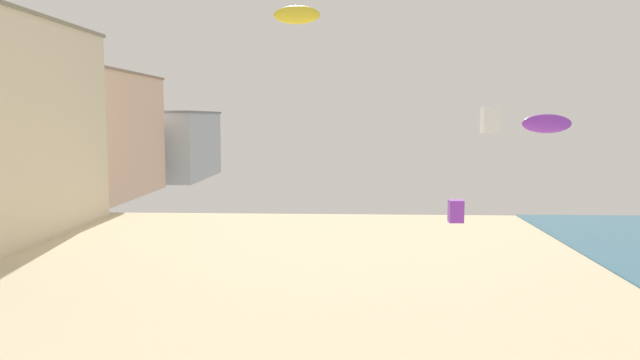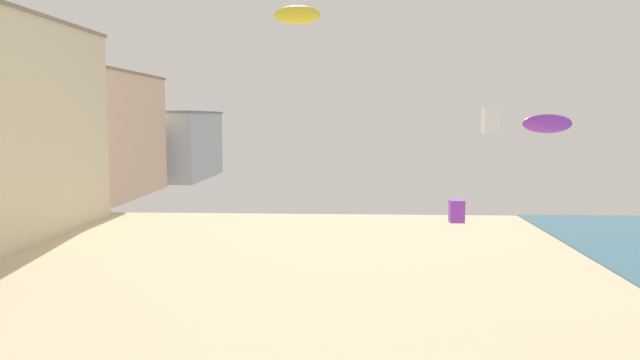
{
  "view_description": "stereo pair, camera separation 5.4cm",
  "coord_description": "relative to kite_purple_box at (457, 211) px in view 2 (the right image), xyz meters",
  "views": [
    {
      "loc": [
        3.91,
        0.17,
        9.64
      ],
      "look_at": [
        3.06,
        17.95,
        7.8
      ],
      "focal_mm": 33.95,
      "sensor_mm": 36.0,
      "label": 1
    },
    {
      "loc": [
        3.97,
        0.18,
        9.64
      ],
      "look_at": [
        3.06,
        17.95,
        7.8
      ],
      "focal_mm": 33.95,
      "sensor_mm": 36.0,
      "label": 2
    }
  ],
  "objects": [
    {
      "name": "kite_white_box",
      "position": [
        2.83,
        5.68,
        4.39
      ],
      "size": [
        0.95,
        0.95,
        1.49
      ],
      "color": "white"
    },
    {
      "name": "boardwalk_hotel_far",
      "position": [
        -36.62,
        42.02,
        2.42
      ],
      "size": [
        12.23,
        21.8,
        15.01
      ],
      "color": "beige",
      "rests_on": "ground"
    },
    {
      "name": "boardwalk_hotel_distant",
      "position": [
        -36.62,
        65.5,
        0.22
      ],
      "size": [
        18.0,
        21.03,
        10.6
      ],
      "color": "#ADB7C1",
      "rests_on": "ground"
    },
    {
      "name": "kite_purple_box",
      "position": [
        0.0,
        0.0,
        0.0
      ],
      "size": [
        0.7,
        0.7,
        1.1
      ],
      "color": "purple"
    },
    {
      "name": "kite_purple_parafoil",
      "position": [
        1.72,
        -7.75,
        4.33
      ],
      "size": [
        1.73,
        0.48,
        0.67
      ],
      "color": "purple"
    },
    {
      "name": "kite_yellow_parafoil",
      "position": [
        -7.18,
        -6.62,
        8.34
      ],
      "size": [
        1.73,
        0.48,
        0.67
      ],
      "color": "yellow"
    }
  ]
}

